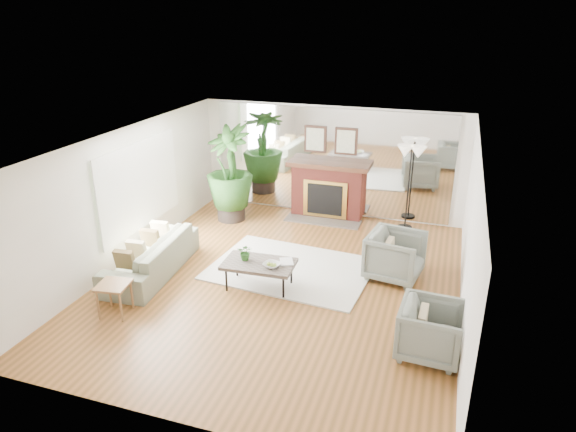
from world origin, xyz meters
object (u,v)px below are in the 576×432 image
(armchair_back, at_px, (395,256))
(side_table, at_px, (114,289))
(potted_ficus, at_px, (229,171))
(armchair_front, at_px, (431,331))
(fireplace, at_px, (327,189))
(floor_lamp, at_px, (411,158))
(coffee_table, at_px, (259,265))
(sofa, at_px, (151,256))

(armchair_back, relative_size, side_table, 1.75)
(potted_ficus, bearing_deg, armchair_back, -22.74)
(armchair_front, bearing_deg, fireplace, 32.94)
(floor_lamp, bearing_deg, armchair_back, -88.62)
(coffee_table, height_order, side_table, side_table)
(side_table, height_order, potted_ficus, potted_ficus)
(side_table, bearing_deg, coffee_table, 38.70)
(armchair_back, xyz_separation_m, floor_lamp, (-0.06, 2.31, 1.15))
(fireplace, relative_size, floor_lamp, 1.11)
(side_table, height_order, floor_lamp, floor_lamp)
(armchair_back, relative_size, armchair_front, 1.09)
(fireplace, relative_size, side_table, 3.86)
(armchair_back, distance_m, armchair_front, 2.22)
(armchair_back, distance_m, potted_ficus, 4.26)
(fireplace, distance_m, coffee_table, 3.58)
(fireplace, height_order, potted_ficus, potted_ficus)
(coffee_table, xyz_separation_m, armchair_back, (2.14, 1.09, -0.02))
(coffee_table, height_order, armchair_front, armchair_front)
(armchair_front, bearing_deg, potted_ficus, 54.43)
(fireplace, xyz_separation_m, potted_ficus, (-2.02, -0.84, 0.49))
(fireplace, relative_size, sofa, 0.90)
(coffee_table, distance_m, side_table, 2.34)
(coffee_table, xyz_separation_m, armchair_front, (2.89, -1.00, -0.05))
(side_table, bearing_deg, fireplace, 67.19)
(armchair_front, height_order, potted_ficus, potted_ficus)
(sofa, distance_m, armchair_front, 5.02)
(coffee_table, distance_m, sofa, 2.05)
(side_table, bearing_deg, potted_ficus, 88.68)
(side_table, bearing_deg, floor_lamp, 51.19)
(side_table, bearing_deg, armchair_front, 5.68)
(fireplace, bearing_deg, potted_ficus, -157.30)
(fireplace, bearing_deg, armchair_back, -53.05)
(armchair_back, height_order, side_table, armchair_back)
(sofa, xyz_separation_m, armchair_back, (4.19, 1.17, 0.09))
(fireplace, xyz_separation_m, sofa, (-2.33, -3.64, -0.33))
(side_table, relative_size, potted_ficus, 0.25)
(armchair_front, relative_size, floor_lamp, 0.46)
(sofa, relative_size, side_table, 4.28)
(armchair_back, bearing_deg, fireplace, 46.36)
(coffee_table, distance_m, armchair_back, 2.40)
(armchair_back, height_order, armchair_front, armchair_back)
(coffee_table, relative_size, armchair_front, 1.44)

